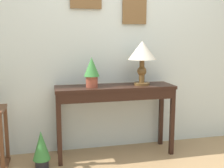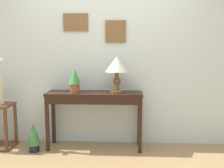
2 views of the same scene
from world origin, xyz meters
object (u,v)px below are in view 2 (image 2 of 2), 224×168
object	(u,v)px
console_table	(94,101)
pedestal_stand_left	(0,126)
potted_plant_on_console	(75,79)
potted_plant_floor	(34,136)
table_lamp	(117,67)

from	to	relation	value
console_table	pedestal_stand_left	xyz separation A→B (m)	(-1.33, -0.03, -0.36)
console_table	pedestal_stand_left	bearing A→B (deg)	-178.53
potted_plant_on_console	pedestal_stand_left	bearing A→B (deg)	-178.45
potted_plant_on_console	potted_plant_floor	distance (m)	0.94
console_table	table_lamp	distance (m)	0.56
console_table	potted_plant_on_console	world-z (taller)	potted_plant_on_console
table_lamp	potted_plant_floor	world-z (taller)	table_lamp
pedestal_stand_left	potted_plant_floor	bearing A→B (deg)	-13.38
potted_plant_on_console	console_table	bearing A→B (deg)	1.11
console_table	potted_plant_floor	xyz separation A→B (m)	(-0.81, -0.16, -0.46)
potted_plant_on_console	potted_plant_floor	bearing A→B (deg)	-164.31
table_lamp	potted_plant_on_console	size ratio (longest dim) A/B	1.53
table_lamp	pedestal_stand_left	size ratio (longest dim) A/B	0.78
table_lamp	potted_plant_on_console	distance (m)	0.60
potted_plant_on_console	pedestal_stand_left	distance (m)	1.25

